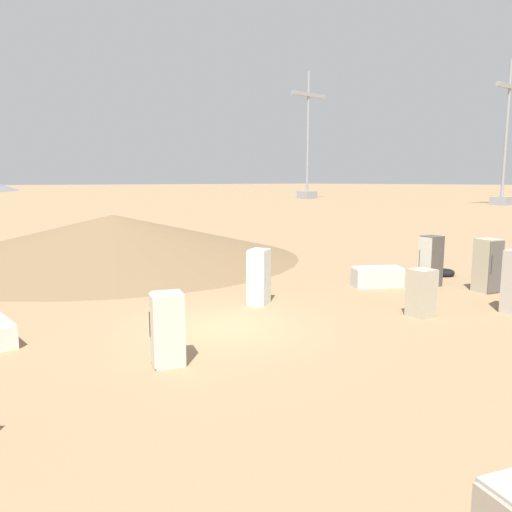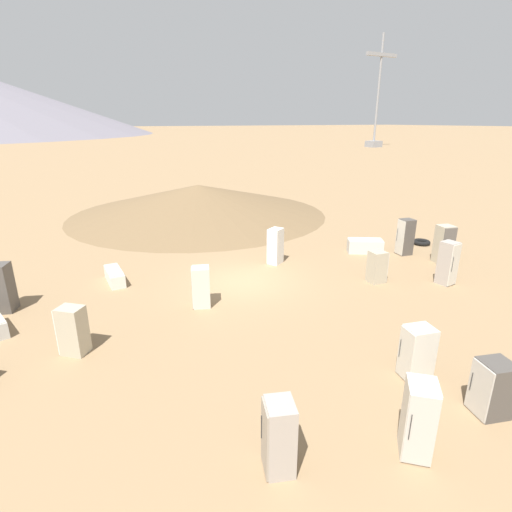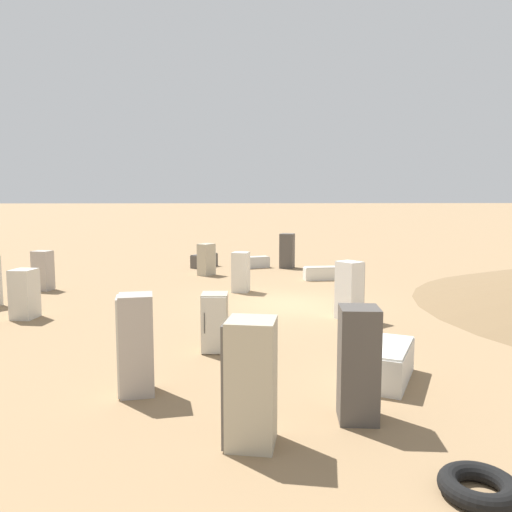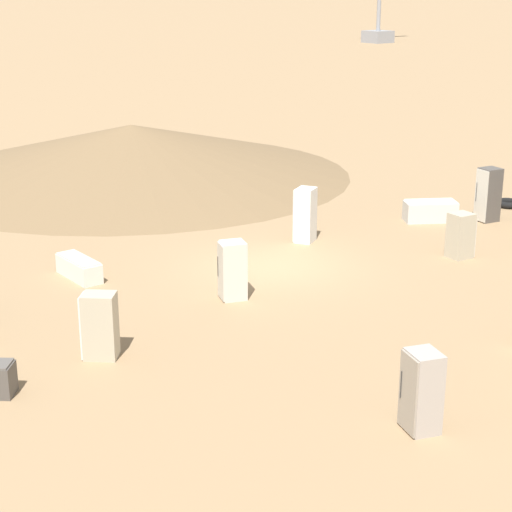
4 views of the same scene
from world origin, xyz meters
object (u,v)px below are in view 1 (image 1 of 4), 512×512
power_pylon_3 (307,160)px  discarded_fridge_7 (377,277)px  discarded_fridge_10 (259,277)px  scrap_tire (442,273)px  discarded_fridge_4 (422,293)px  discarded_fridge_5 (167,329)px  power_pylon_2 (504,161)px  discarded_fridge_8 (430,261)px  discarded_fridge_0 (487,265)px

power_pylon_3 → discarded_fridge_7: bearing=-133.1°
discarded_fridge_7 → discarded_fridge_10: bearing=112.3°
scrap_tire → discarded_fridge_4: bearing=-154.2°
discarded_fridge_5 → discarded_fridge_10: bearing=-40.0°
discarded_fridge_4 → discarded_fridge_10: size_ratio=0.79×
power_pylon_2 → discarded_fridge_8: size_ratio=11.94×
discarded_fridge_4 → discarded_fridge_5: (-7.69, 1.24, 0.09)m
power_pylon_2 → discarded_fridge_5: (-77.60, -29.07, -6.28)m
power_pylon_3 → discarded_fridge_8: 93.19m
discarded_fridge_0 → discarded_fridge_7: (-2.31, 3.02, -0.59)m
discarded_fridge_4 → scrap_tire: bearing=121.4°
discarded_fridge_5 → discarded_fridge_7: 10.35m
power_pylon_2 → discarded_fridge_7: size_ratio=11.55×
discarded_fridge_0 → scrap_tire: size_ratio=1.94×
discarded_fridge_8 → discarded_fridge_10: 7.08m
discarded_fridge_4 → discarded_fridge_10: bearing=-141.0°
discarded_fridge_4 → discarded_fridge_10: (-2.76, 4.17, 0.19)m
power_pylon_2 → power_pylon_3: 41.27m
power_pylon_2 → discarded_fridge_10: 77.47m
power_pylon_2 → discarded_fridge_10: bearing=-160.2°
power_pylon_2 → discarded_fridge_10: power_pylon_2 is taller
discarded_fridge_0 → discarded_fridge_10: discarded_fridge_0 is taller
power_pylon_3 → discarded_fridge_10: (-68.87, -67.21, -7.56)m
power_pylon_3 → discarded_fridge_5: 102.11m
power_pylon_3 → discarded_fridge_0: size_ratio=14.24×
power_pylon_3 → discarded_fridge_5: (-73.81, -70.14, -7.66)m
discarded_fridge_4 → discarded_fridge_7: discarded_fridge_4 is taller
discarded_fridge_10 → scrap_tire: discarded_fridge_10 is taller
power_pylon_3 → discarded_fridge_10: power_pylon_3 is taller
discarded_fridge_7 → power_pylon_2: bearing=-37.8°
power_pylon_3 → discarded_fridge_4: bearing=-132.8°
power_pylon_3 → scrap_tire: 91.14m
discarded_fridge_7 → discarded_fridge_8: (1.65, -1.17, 0.58)m
discarded_fridge_8 → scrap_tire: discarded_fridge_8 is taller
discarded_fridge_7 → scrap_tire: bearing=-64.6°
power_pylon_3 → discarded_fridge_0: 94.14m
discarded_fridge_0 → discarded_fridge_4: size_ratio=1.36×
power_pylon_2 → discarded_fridge_4: size_ratio=16.16×
discarded_fridge_5 → discarded_fridge_8: discarded_fridge_8 is taller
discarded_fridge_0 → discarded_fridge_4: (-4.72, -0.40, -0.25)m
discarded_fridge_0 → discarded_fridge_5: (-12.41, 0.84, -0.16)m
discarded_fridge_10 → scrap_tire: bearing=-37.4°
discarded_fridge_4 → power_pylon_2: bearing=119.0°
discarded_fridge_0 → discarded_fridge_5: size_ratio=1.20×
discarded_fridge_0 → discarded_fridge_8: discarded_fridge_0 is taller
power_pylon_2 → discarded_fridge_5: size_ratio=14.35×
power_pylon_2 → discarded_fridge_4: power_pylon_2 is taller
power_pylon_2 → discarded_fridge_5: 83.11m
power_pylon_3 → discarded_fridge_0: (-61.39, -70.98, -7.50)m
discarded_fridge_4 → discarded_fridge_8: size_ratio=0.74×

